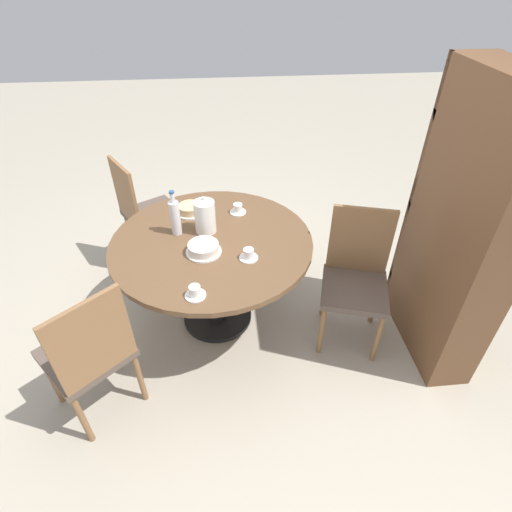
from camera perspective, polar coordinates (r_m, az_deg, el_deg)
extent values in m
plane|color=#B2A893|center=(3.06, -5.47, -8.70)|extent=(14.00, 14.00, 0.00)
cylinder|color=black|center=(3.05, -5.48, -8.51)|extent=(0.50, 0.50, 0.03)
cylinder|color=black|center=(2.82, -5.89, -3.72)|extent=(0.14, 0.14, 0.65)
cylinder|color=brown|center=(2.60, -6.37, 1.93)|extent=(1.31, 1.31, 0.04)
cylinder|color=olive|center=(3.51, -9.96, 2.38)|extent=(0.03, 0.03, 0.42)
cylinder|color=olive|center=(3.79, -12.60, 4.88)|extent=(0.03, 0.03, 0.42)
cylinder|color=olive|center=(3.40, -15.23, 0.22)|extent=(0.03, 0.03, 0.42)
cylinder|color=olive|center=(3.69, -17.56, 2.94)|extent=(0.03, 0.03, 0.42)
cube|color=brown|center=(3.47, -14.42, 5.82)|extent=(0.58, 0.58, 0.04)
cube|color=olive|center=(3.28, -18.23, 8.52)|extent=(0.35, 0.23, 0.48)
cylinder|color=olive|center=(2.77, -20.42, -11.75)|extent=(0.03, 0.03, 0.42)
cylinder|color=olive|center=(2.72, -27.07, -15.45)|extent=(0.03, 0.03, 0.42)
cylinder|color=olive|center=(2.55, -16.26, -16.31)|extent=(0.03, 0.03, 0.42)
cylinder|color=olive|center=(2.49, -23.52, -20.58)|extent=(0.03, 0.03, 0.42)
cube|color=brown|center=(2.45, -23.13, -12.64)|extent=(0.59, 0.59, 0.04)
cube|color=olive|center=(2.13, -22.40, -11.14)|extent=(0.28, 0.32, 0.48)
cylinder|color=olive|center=(2.71, 9.32, -10.49)|extent=(0.03, 0.03, 0.42)
cylinder|color=olive|center=(2.75, 16.94, -11.23)|extent=(0.03, 0.03, 0.42)
cylinder|color=olive|center=(2.97, 9.74, -5.35)|extent=(0.03, 0.03, 0.42)
cylinder|color=olive|center=(3.00, 16.62, -6.09)|extent=(0.03, 0.03, 0.42)
cube|color=brown|center=(2.69, 13.87, -4.73)|extent=(0.52, 0.52, 0.04)
cube|color=olive|center=(2.68, 14.68, 2.24)|extent=(0.14, 0.39, 0.48)
cube|color=brown|center=(2.36, 31.32, -2.64)|extent=(0.04, 0.28, 1.79)
cube|color=brown|center=(2.88, 23.66, 7.28)|extent=(0.04, 0.28, 1.79)
cube|color=brown|center=(2.54, 24.59, 2.73)|extent=(0.81, 0.02, 1.79)
cube|color=brown|center=(3.14, 22.56, -10.36)|extent=(0.74, 0.27, 0.04)
cube|color=brown|center=(2.91, 24.14, -5.83)|extent=(0.74, 0.27, 0.04)
cube|color=brown|center=(2.70, 26.05, -0.28)|extent=(0.74, 0.27, 0.04)
cube|color=brown|center=(2.52, 28.26, 6.16)|extent=(0.74, 0.27, 0.04)
cube|color=brown|center=(2.38, 30.84, 13.45)|extent=(0.74, 0.27, 0.04)
cube|color=gold|center=(2.91, 24.83, -12.02)|extent=(0.26, 0.21, 0.23)
cube|color=orange|center=(3.18, 21.25, -5.50)|extent=(0.26, 0.21, 0.25)
cube|color=#234793|center=(2.69, 26.51, -6.93)|extent=(0.30, 0.21, 0.23)
cube|color=orange|center=(2.95, 22.94, -0.75)|extent=(0.30, 0.21, 0.28)
cube|color=#703384|center=(2.47, 28.87, -0.24)|extent=(0.33, 0.21, 0.29)
cube|color=#B72D28|center=(2.77, 24.68, 4.46)|extent=(0.33, 0.21, 0.22)
cube|color=#234793|center=(2.29, 31.55, 5.82)|extent=(0.28, 0.21, 0.22)
cube|color=#703384|center=(2.62, 26.54, 11.33)|extent=(0.28, 0.21, 0.23)
cube|color=#234793|center=(2.49, 29.14, 18.27)|extent=(0.33, 0.21, 0.23)
cylinder|color=white|center=(2.63, -7.30, 5.57)|extent=(0.14, 0.14, 0.22)
cone|color=white|center=(2.56, -7.51, 7.84)|extent=(0.12, 0.12, 0.02)
sphere|color=white|center=(2.55, -7.54, 8.23)|extent=(0.02, 0.02, 0.02)
cylinder|color=silver|center=(2.63, -11.47, 5.35)|extent=(0.07, 0.07, 0.23)
cylinder|color=silver|center=(2.56, -11.88, 8.16)|extent=(0.03, 0.03, 0.07)
cylinder|color=#2D5184|center=(2.54, -11.99, 8.91)|extent=(0.03, 0.03, 0.01)
cylinder|color=white|center=(2.49, -7.47, 0.59)|extent=(0.22, 0.22, 0.01)
cylinder|color=silver|center=(2.47, -7.53, 1.20)|extent=(0.19, 0.19, 0.05)
cylinder|color=white|center=(2.89, -9.34, 6.16)|extent=(0.20, 0.20, 0.01)
cylinder|color=#DBB784|center=(2.87, -9.41, 6.71)|extent=(0.17, 0.17, 0.05)
cylinder|color=white|center=(2.42, -1.06, -0.26)|extent=(0.12, 0.12, 0.01)
cylinder|color=white|center=(2.40, -1.07, 0.38)|extent=(0.06, 0.06, 0.06)
cylinder|color=white|center=(2.86, -2.60, 6.29)|extent=(0.12, 0.12, 0.01)
cylinder|color=white|center=(2.84, -2.62, 6.88)|extent=(0.06, 0.06, 0.06)
cylinder|color=white|center=(2.20, -8.64, -5.60)|extent=(0.12, 0.12, 0.01)
cylinder|color=white|center=(2.17, -8.73, -4.94)|extent=(0.06, 0.06, 0.06)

